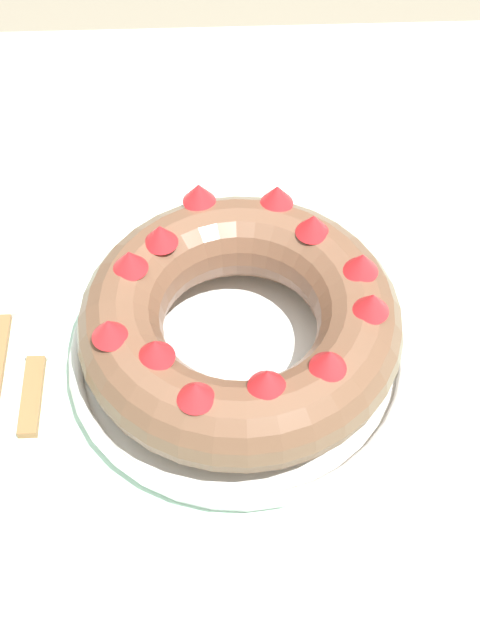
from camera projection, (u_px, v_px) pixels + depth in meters
dining_table at (246, 427)px, 0.86m from camera, size 1.15×1.00×0.77m
serving_dish at (240, 353)px, 0.77m from camera, size 0.29×0.29×0.02m
bundt_cake at (240, 319)px, 0.73m from camera, size 0.27×0.27×0.09m
fork at (1, 340)px, 0.79m from camera, size 0.02×0.19×0.01m
cake_knife at (36, 362)px, 0.77m from camera, size 0.02×0.17×0.01m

